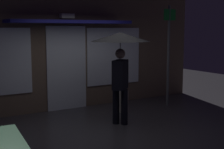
{
  "coord_description": "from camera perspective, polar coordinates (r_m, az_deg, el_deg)",
  "views": [
    {
      "loc": [
        -3.52,
        -5.84,
        2.13
      ],
      "look_at": [
        0.21,
        0.25,
        1.14
      ],
      "focal_mm": 53.26,
      "sensor_mm": 36.0,
      "label": 1
    }
  ],
  "objects": [
    {
      "name": "sidewalk_bollard",
      "position": [
        8.54,
        2.03,
        -4.62
      ],
      "size": [
        0.24,
        0.24,
        0.56
      ],
      "primitive_type": "cylinder",
      "color": "#B2A899",
      "rests_on": "ground"
    },
    {
      "name": "street_sign_post",
      "position": [
        9.18,
        9.67,
        4.12
      ],
      "size": [
        0.4,
        0.07,
        2.75
      ],
      "color": "#595B60",
      "rests_on": "ground"
    },
    {
      "name": "building_facade",
      "position": [
        8.9,
        -8.32,
        7.16
      ],
      "size": [
        8.35,
        1.0,
        4.1
      ],
      "color": "brown",
      "rests_on": "ground"
    },
    {
      "name": "person_with_umbrella",
      "position": [
        7.26,
        1.43,
        4.36
      ],
      "size": [
        1.29,
        1.29,
        2.05
      ],
      "rotation": [
        0.0,
        0.0,
        -2.46
      ],
      "color": "black",
      "rests_on": "ground"
    },
    {
      "name": "ground_plane",
      "position": [
        7.14,
        -0.43,
        -9.46
      ],
      "size": [
        18.0,
        18.0,
        0.0
      ],
      "primitive_type": "plane",
      "color": "#38353A"
    }
  ]
}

